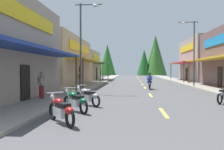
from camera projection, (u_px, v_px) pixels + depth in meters
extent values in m
cube|color=#4C4C4F|center=(142.00, 85.00, 29.48)|extent=(9.75, 86.81, 0.10)
cube|color=gray|center=(94.00, 83.00, 29.98)|extent=(2.47, 86.81, 0.12)
cube|color=gray|center=(192.00, 84.00, 28.98)|extent=(2.47, 86.81, 0.12)
cube|color=#E0C64C|center=(164.00, 113.00, 9.99)|extent=(0.16, 2.40, 0.01)
cube|color=#E0C64C|center=(150.00, 95.00, 16.82)|extent=(0.16, 2.40, 0.01)
cube|color=#E0C64C|center=(145.00, 88.00, 23.70)|extent=(0.16, 2.40, 0.01)
cube|color=#E0C64C|center=(142.00, 84.00, 29.12)|extent=(0.16, 2.40, 0.01)
cube|color=#E0C64C|center=(140.00, 82.00, 35.75)|extent=(0.16, 2.40, 0.01)
cube|color=#E0C64C|center=(139.00, 80.00, 41.76)|extent=(0.16, 2.40, 0.01)
cube|color=#E0C64C|center=(138.00, 79.00, 47.16)|extent=(0.16, 2.40, 0.01)
cube|color=#E0C64C|center=(137.00, 78.00, 52.82)|extent=(0.16, 2.40, 0.01)
cube|color=#E0C64C|center=(137.00, 77.00, 57.88)|extent=(0.16, 2.40, 0.01)
cube|color=#E0C64C|center=(136.00, 76.00, 64.63)|extent=(0.16, 2.40, 0.01)
cube|color=navy|center=(40.00, 51.00, 13.12)|extent=(1.80, 11.76, 0.16)
cylinder|color=brown|center=(76.00, 75.00, 18.76)|extent=(0.14, 0.14, 2.82)
cube|color=yellow|center=(25.00, 15.00, 13.14)|extent=(0.10, 9.15, 0.90)
cube|color=black|center=(25.00, 84.00, 13.23)|extent=(0.08, 1.10, 2.10)
cube|color=tan|center=(46.00, 61.00, 27.82)|extent=(8.21, 13.92, 5.59)
cube|color=gold|center=(88.00, 60.00, 27.41)|extent=(1.80, 12.53, 0.16)
cylinder|color=brown|center=(83.00, 74.00, 21.34)|extent=(0.14, 0.14, 2.82)
cylinder|color=brown|center=(100.00, 73.00, 33.43)|extent=(0.14, 0.14, 2.82)
cube|color=yellow|center=(80.00, 48.00, 27.44)|extent=(0.10, 9.74, 0.90)
cube|color=black|center=(80.00, 76.00, 27.52)|extent=(0.08, 1.10, 2.10)
cube|color=tan|center=(78.00, 66.00, 40.73)|extent=(6.39, 9.41, 4.97)
cube|color=#236033|center=(102.00, 63.00, 40.39)|extent=(1.80, 8.47, 0.16)
cylinder|color=brown|center=(103.00, 72.00, 36.34)|extent=(0.14, 0.14, 2.82)
cylinder|color=brown|center=(108.00, 72.00, 44.38)|extent=(0.14, 0.14, 2.82)
cube|color=yellow|center=(97.00, 58.00, 40.43)|extent=(0.10, 6.59, 0.90)
cube|color=black|center=(97.00, 74.00, 40.50)|extent=(0.08, 1.10, 2.10)
cube|color=gold|center=(211.00, 59.00, 23.15)|extent=(1.80, 12.43, 0.16)
cylinder|color=brown|center=(189.00, 73.00, 29.24)|extent=(0.14, 0.14, 2.82)
cube|color=#197FCC|center=(220.00, 39.00, 23.04)|extent=(0.10, 9.67, 0.90)
cube|color=black|center=(220.00, 78.00, 23.12)|extent=(0.08, 1.10, 2.10)
cube|color=gray|center=(214.00, 60.00, 36.69)|extent=(8.30, 12.07, 6.63)
cube|color=#B72D28|center=(181.00, 63.00, 37.12)|extent=(1.80, 10.87, 0.16)
cylinder|color=brown|center=(184.00, 73.00, 32.00)|extent=(0.14, 0.14, 2.82)
cylinder|color=brown|center=(171.00, 72.00, 42.42)|extent=(0.14, 0.14, 2.82)
cube|color=yellow|center=(187.00, 48.00, 37.00)|extent=(0.10, 8.45, 0.90)
cube|color=black|center=(187.00, 75.00, 37.09)|extent=(0.08, 1.10, 2.10)
cylinder|color=#474C51|center=(81.00, 49.00, 18.18)|extent=(0.14, 0.14, 6.93)
cylinder|color=#474C51|center=(89.00, 5.00, 18.05)|extent=(2.07, 0.10, 0.10)
ellipsoid|color=silver|center=(95.00, 6.00, 18.01)|extent=(0.50, 0.30, 0.24)
cylinder|color=#474C51|center=(194.00, 54.00, 24.98)|extent=(0.14, 0.14, 6.97)
cylinder|color=#474C51|center=(188.00, 22.00, 24.96)|extent=(2.07, 0.10, 0.10)
ellipsoid|color=silver|center=(183.00, 23.00, 25.00)|extent=(0.50, 0.30, 0.24)
torus|color=black|center=(220.00, 98.00, 12.46)|extent=(0.51, 0.54, 0.64)
cube|color=black|center=(224.00, 91.00, 12.79)|extent=(0.61, 0.63, 0.12)
ellipsoid|color=#99999E|center=(220.00, 94.00, 12.49)|extent=(0.47, 0.49, 0.24)
torus|color=black|center=(53.00, 111.00, 8.59)|extent=(0.48, 0.56, 0.64)
torus|color=black|center=(70.00, 118.00, 7.35)|extent=(0.48, 0.56, 0.64)
cube|color=silver|center=(61.00, 112.00, 7.97)|extent=(0.66, 0.72, 0.32)
ellipsoid|color=#A51414|center=(58.00, 102.00, 8.13)|extent=(0.60, 0.64, 0.28)
cube|color=black|center=(64.00, 105.00, 7.76)|extent=(0.60, 0.64, 0.12)
ellipsoid|color=#A51414|center=(69.00, 111.00, 7.39)|extent=(0.46, 0.49, 0.24)
cylinder|color=silver|center=(54.00, 103.00, 8.48)|extent=(0.28, 0.33, 0.71)
cylinder|color=silver|center=(55.00, 93.00, 8.37)|extent=(0.49, 0.41, 0.04)
sphere|color=white|center=(52.00, 97.00, 8.60)|extent=(0.16, 0.16, 0.16)
torus|color=black|center=(67.00, 103.00, 10.82)|extent=(0.50, 0.55, 0.64)
torus|color=black|center=(84.00, 107.00, 9.61)|extent=(0.50, 0.55, 0.64)
cube|color=silver|center=(75.00, 103.00, 10.21)|extent=(0.67, 0.71, 0.32)
ellipsoid|color=#0C5933|center=(73.00, 95.00, 10.36)|extent=(0.61, 0.63, 0.28)
cube|color=black|center=(78.00, 97.00, 10.00)|extent=(0.61, 0.64, 0.12)
ellipsoid|color=#0C5933|center=(83.00, 101.00, 9.65)|extent=(0.47, 0.49, 0.24)
cylinder|color=silver|center=(68.00, 96.00, 10.70)|extent=(0.29, 0.32, 0.71)
cylinder|color=silver|center=(70.00, 88.00, 10.60)|extent=(0.48, 0.43, 0.04)
sphere|color=white|center=(67.00, 91.00, 10.83)|extent=(0.16, 0.16, 0.16)
torus|color=black|center=(79.00, 98.00, 12.56)|extent=(0.53, 0.52, 0.64)
torus|color=black|center=(96.00, 101.00, 11.44)|extent=(0.53, 0.52, 0.64)
cube|color=silver|center=(87.00, 98.00, 12.00)|extent=(0.70, 0.69, 0.32)
ellipsoid|color=#99999E|center=(85.00, 91.00, 12.14)|extent=(0.63, 0.62, 0.28)
cube|color=black|center=(90.00, 93.00, 11.80)|extent=(0.63, 0.62, 0.12)
ellipsoid|color=#99999E|center=(95.00, 96.00, 11.47)|extent=(0.48, 0.48, 0.24)
cylinder|color=silver|center=(80.00, 92.00, 12.46)|extent=(0.31, 0.30, 0.71)
cylinder|color=silver|center=(81.00, 85.00, 12.36)|extent=(0.45, 0.46, 0.04)
sphere|color=white|center=(78.00, 88.00, 12.57)|extent=(0.16, 0.16, 0.16)
torus|color=black|center=(149.00, 85.00, 22.63)|extent=(0.13, 0.64, 0.64)
torus|color=black|center=(150.00, 86.00, 21.15)|extent=(0.13, 0.64, 0.64)
cube|color=silver|center=(149.00, 85.00, 21.89)|extent=(0.31, 0.71, 0.32)
ellipsoid|color=navy|center=(149.00, 81.00, 22.08)|extent=(0.34, 0.57, 0.28)
cube|color=black|center=(150.00, 82.00, 21.63)|extent=(0.31, 0.61, 0.12)
ellipsoid|color=navy|center=(150.00, 84.00, 21.19)|extent=(0.26, 0.45, 0.24)
cylinder|color=silver|center=(149.00, 82.00, 22.50)|extent=(0.08, 0.37, 0.71)
cylinder|color=silver|center=(149.00, 78.00, 22.37)|extent=(0.60, 0.07, 0.04)
sphere|color=white|center=(149.00, 80.00, 22.65)|extent=(0.16, 0.16, 0.16)
ellipsoid|color=#333F8C|center=(150.00, 78.00, 21.73)|extent=(0.40, 0.40, 0.64)
sphere|color=black|center=(150.00, 74.00, 21.77)|extent=(0.24, 0.24, 0.24)
cylinder|color=#333F8C|center=(148.00, 82.00, 21.92)|extent=(0.16, 0.43, 0.24)
cylinder|color=#333F8C|center=(147.00, 78.00, 22.05)|extent=(0.12, 0.51, 0.40)
cylinder|color=#333F8C|center=(151.00, 82.00, 21.88)|extent=(0.16, 0.43, 0.24)
cylinder|color=#333F8C|center=(152.00, 78.00, 22.00)|extent=(0.12, 0.51, 0.40)
cylinder|color=maroon|center=(40.00, 93.00, 14.12)|extent=(0.14, 0.14, 0.86)
cylinder|color=maroon|center=(43.00, 93.00, 14.07)|extent=(0.14, 0.14, 0.86)
ellipsoid|color=#B2A599|center=(41.00, 81.00, 14.07)|extent=(0.41, 0.33, 0.61)
cylinder|color=#B2A599|center=(38.00, 80.00, 14.14)|extent=(0.09, 0.09, 0.58)
cylinder|color=#B2A599|center=(45.00, 80.00, 14.00)|extent=(0.09, 0.09, 0.58)
sphere|color=#8C664C|center=(41.00, 74.00, 14.06)|extent=(0.23, 0.23, 0.23)
cylinder|color=#333F8C|center=(79.00, 83.00, 26.01)|extent=(0.14, 0.14, 0.80)
cylinder|color=#333F8C|center=(81.00, 83.00, 26.03)|extent=(0.14, 0.14, 0.80)
ellipsoid|color=#3F593F|center=(80.00, 76.00, 26.01)|extent=(0.41, 0.33, 0.57)
cylinder|color=#3F593F|center=(78.00, 76.00, 25.97)|extent=(0.09, 0.09, 0.54)
cylinder|color=#3F593F|center=(82.00, 76.00, 26.04)|extent=(0.09, 0.09, 0.54)
sphere|color=tan|center=(80.00, 73.00, 26.00)|extent=(0.22, 0.22, 0.22)
cone|color=#276A23|center=(107.00, 60.00, 74.37)|extent=(5.50, 5.50, 9.83)
cone|color=#326423|center=(156.00, 59.00, 72.65)|extent=(5.71, 5.71, 10.20)
cone|color=#1E5B23|center=(144.00, 62.00, 73.68)|extent=(4.58, 4.58, 8.18)
cone|color=#2B5F23|center=(155.00, 55.00, 74.73)|extent=(7.15, 7.15, 12.77)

